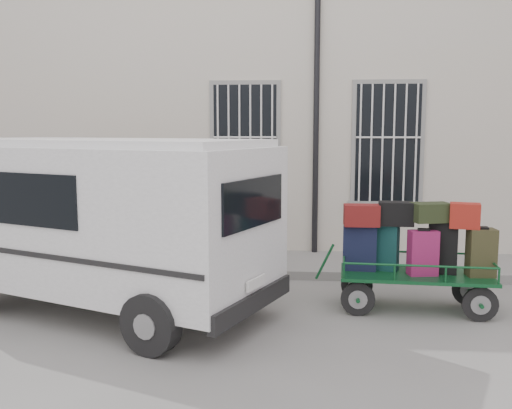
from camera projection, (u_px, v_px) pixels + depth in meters
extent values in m
plane|color=slate|center=(254.00, 304.00, 8.26)|extent=(80.00, 80.00, 0.00)
cube|color=beige|center=(272.00, 108.00, 13.30)|extent=(24.00, 5.00, 6.00)
cylinder|color=black|center=(316.00, 114.00, 10.70)|extent=(0.11, 0.11, 5.60)
cube|color=black|center=(245.00, 143.00, 10.94)|extent=(1.20, 0.08, 2.20)
cube|color=gray|center=(245.00, 203.00, 11.07)|extent=(1.45, 0.22, 0.12)
cube|color=black|center=(388.00, 143.00, 10.74)|extent=(1.20, 0.08, 2.20)
cube|color=gray|center=(386.00, 204.00, 10.87)|extent=(1.45, 0.22, 0.12)
cube|color=gray|center=(263.00, 263.00, 10.42)|extent=(24.00, 1.70, 0.15)
cylinder|color=black|center=(358.00, 299.00, 7.71)|extent=(0.47, 0.09, 0.47)
cylinder|color=gray|center=(358.00, 299.00, 7.71)|extent=(0.26, 0.10, 0.26)
cylinder|color=black|center=(357.00, 285.00, 8.40)|extent=(0.47, 0.09, 0.47)
cylinder|color=gray|center=(357.00, 285.00, 8.40)|extent=(0.26, 0.10, 0.26)
cylinder|color=black|center=(480.00, 304.00, 7.47)|extent=(0.47, 0.09, 0.47)
cylinder|color=gray|center=(480.00, 304.00, 7.47)|extent=(0.26, 0.10, 0.26)
cylinder|color=black|center=(469.00, 290.00, 8.16)|extent=(0.47, 0.09, 0.47)
cylinder|color=gray|center=(469.00, 290.00, 8.16)|extent=(0.26, 0.10, 0.26)
cube|color=#114D25|center=(416.00, 275.00, 7.90)|extent=(2.11, 1.09, 0.05)
cylinder|color=#114D25|center=(325.00, 262.00, 8.07)|extent=(0.27, 0.06, 0.52)
cube|color=#101C32|center=(360.00, 248.00, 8.04)|extent=(0.48, 0.27, 0.64)
cube|color=black|center=(360.00, 224.00, 7.99)|extent=(0.19, 0.12, 0.03)
cube|color=#0C2C2E|center=(385.00, 247.00, 8.04)|extent=(0.42, 0.32, 0.65)
cube|color=black|center=(385.00, 224.00, 7.99)|extent=(0.16, 0.11, 0.03)
cube|color=maroon|center=(423.00, 253.00, 7.75)|extent=(0.41, 0.27, 0.62)
cube|color=black|center=(424.00, 230.00, 7.71)|extent=(0.16, 0.12, 0.03)
cube|color=black|center=(443.00, 247.00, 7.86)|extent=(0.43, 0.29, 0.72)
cube|color=black|center=(444.00, 221.00, 7.81)|extent=(0.16, 0.11, 0.03)
cube|color=#35381C|center=(481.00, 253.00, 7.69)|extent=(0.37, 0.26, 0.65)
cube|color=black|center=(483.00, 228.00, 7.64)|extent=(0.15, 0.13, 0.03)
cube|color=maroon|center=(362.00, 215.00, 7.92)|extent=(0.48, 0.28, 0.30)
cube|color=black|center=(396.00, 214.00, 7.92)|extent=(0.50, 0.33, 0.33)
cube|color=#232D16|center=(431.00, 212.00, 7.78)|extent=(0.57, 0.43, 0.26)
cube|color=maroon|center=(465.00, 216.00, 7.69)|extent=(0.44, 0.35, 0.34)
cube|color=silver|center=(103.00, 216.00, 7.77)|extent=(5.03, 3.63, 1.89)
cube|color=silver|center=(100.00, 143.00, 7.64)|extent=(4.78, 3.40, 0.11)
cube|color=black|center=(8.00, 198.00, 7.13)|extent=(2.15, 0.93, 0.65)
cube|color=black|center=(254.00, 203.00, 6.69)|extent=(0.61, 1.37, 0.58)
cube|color=black|center=(253.00, 302.00, 6.85)|extent=(0.85, 1.83, 0.23)
cube|color=white|center=(256.00, 283.00, 6.80)|extent=(0.20, 0.42, 0.13)
cylinder|color=black|center=(75.00, 260.00, 9.44)|extent=(0.75, 0.49, 0.71)
cylinder|color=black|center=(151.00, 324.00, 6.36)|extent=(0.75, 0.49, 0.71)
cylinder|color=black|center=(235.00, 283.00, 8.07)|extent=(0.75, 0.49, 0.71)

